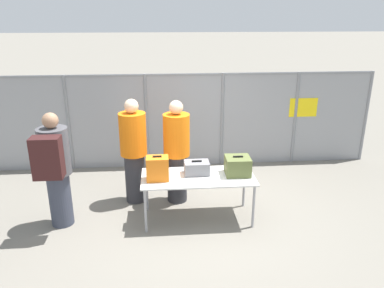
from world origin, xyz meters
TOP-DOWN VIEW (x-y plane):
  - ground_plane at (0.00, 0.00)m, footprint 120.00×120.00m
  - fence_section at (0.02, 2.08)m, footprint 7.94×0.07m
  - inspection_table at (0.06, -0.17)m, footprint 1.74×0.79m
  - suitcase_orange at (-0.56, -0.23)m, footprint 0.34×0.24m
  - suitcase_grey at (0.05, -0.07)m, footprint 0.39×0.27m
  - suitcase_olive at (0.68, -0.13)m, footprint 0.39×0.37m
  - traveler_hooded at (-2.05, -0.21)m, footprint 0.44×0.68m
  - security_worker_near at (-0.24, 0.47)m, footprint 0.44×0.44m
  - security_worker_far at (-0.96, 0.53)m, footprint 0.45×0.45m
  - utility_trailer at (0.72, 4.06)m, footprint 4.26×1.97m

SIDE VIEW (x-z plane):
  - ground_plane at x=0.00m, z-range 0.00..0.00m
  - utility_trailer at x=0.72m, z-range 0.06..0.79m
  - inspection_table at x=0.06m, z-range 0.31..1.04m
  - suitcase_grey at x=0.05m, z-range 0.72..0.94m
  - suitcase_olive at x=0.68m, z-range 0.72..1.02m
  - suitcase_orange at x=-0.56m, z-range 0.72..1.10m
  - security_worker_near at x=-0.24m, z-range 0.03..1.81m
  - security_worker_far at x=-0.96m, z-range 0.03..1.84m
  - traveler_hooded at x=-2.05m, z-range 0.09..1.87m
  - fence_section at x=0.02m, z-range 0.05..2.02m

